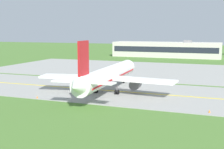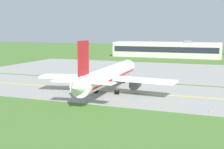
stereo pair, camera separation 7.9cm
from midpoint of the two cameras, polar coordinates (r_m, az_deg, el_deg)
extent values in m
plane|color=#47702D|center=(73.41, 0.35, -3.18)|extent=(500.00, 500.00, 0.00)
cube|color=gray|center=(73.40, 0.35, -3.14)|extent=(240.00, 28.00, 0.10)
cube|color=gray|center=(111.39, 12.84, 0.57)|extent=(140.00, 52.00, 0.10)
cube|color=yellow|center=(73.39, 0.35, -3.10)|extent=(220.00, 0.60, 0.01)
cylinder|color=white|center=(71.65, -0.60, -0.06)|extent=(5.68, 34.16, 4.00)
cone|color=white|center=(88.94, 3.15, 1.56)|extent=(3.92, 2.79, 3.80)
cone|color=white|center=(54.70, -6.77, -2.30)|extent=(3.55, 3.36, 3.40)
cube|color=red|center=(71.72, -0.60, -0.45)|extent=(5.63, 31.44, 0.36)
cube|color=#1E232D|center=(86.75, 2.78, 1.86)|extent=(3.49, 1.97, 0.70)
cube|color=white|center=(72.87, -7.50, -0.38)|extent=(15.64, 7.54, 0.50)
cylinder|color=#47474C|center=(74.07, -5.42, -1.31)|extent=(2.47, 3.51, 2.30)
cylinder|color=black|center=(75.52, -4.94, -1.12)|extent=(2.11, 0.35, 2.10)
cube|color=white|center=(67.38, 5.67, -1.06)|extent=(15.37, 6.13, 0.50)
cylinder|color=#47474C|center=(69.98, 4.40, -1.86)|extent=(2.47, 3.51, 2.30)
cylinder|color=black|center=(71.52, 4.70, -1.64)|extent=(2.11, 0.35, 2.10)
cube|color=red|center=(57.11, -5.42, 3.08)|extent=(0.62, 4.41, 6.50)
cube|color=white|center=(58.83, -8.31, -1.19)|extent=(6.30, 3.29, 0.30)
cube|color=white|center=(56.32, -2.45, -1.53)|extent=(6.12, 2.73, 0.30)
cylinder|color=slate|center=(84.36, 2.22, -0.74)|extent=(0.24, 0.24, 1.65)
cylinder|color=black|center=(84.49, 2.22, -1.29)|extent=(0.40, 1.12, 1.10)
cylinder|color=slate|center=(71.13, -3.10, -2.44)|extent=(0.24, 0.24, 1.65)
cylinder|color=black|center=(71.39, -3.30, -3.07)|extent=(0.40, 1.12, 1.10)
cylinder|color=black|center=(71.19, -2.89, -3.10)|extent=(0.40, 1.12, 1.10)
cylinder|color=slate|center=(69.46, 0.91, -2.69)|extent=(0.24, 0.24, 1.65)
cylinder|color=black|center=(69.70, 0.69, -3.34)|extent=(0.40, 1.12, 1.10)
cylinder|color=black|center=(69.54, 1.13, -3.37)|extent=(0.40, 1.12, 1.10)
cube|color=beige|center=(170.67, 10.11, 4.63)|extent=(58.18, 13.84, 8.19)
cube|color=#1E232D|center=(163.81, 9.65, 4.64)|extent=(55.86, 0.10, 2.95)
cube|color=slate|center=(168.66, 14.05, 6.07)|extent=(4.00, 4.00, 1.20)
cone|color=orange|center=(67.55, -13.91, -4.18)|extent=(0.44, 0.44, 0.60)
cone|color=orange|center=(57.09, 17.80, -6.62)|extent=(0.44, 0.44, 0.60)
cone|color=orange|center=(86.17, -1.36, -1.27)|extent=(0.44, 0.44, 0.60)
camera|label=1|loc=(0.04, -90.03, 0.00)|focal=48.67mm
camera|label=2|loc=(0.04, 89.97, 0.00)|focal=48.67mm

